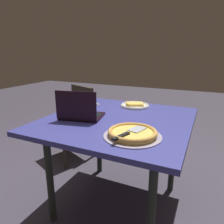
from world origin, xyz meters
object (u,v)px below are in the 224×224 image
Objects in this scene: pizza_plate at (135,105)px; pizza_tray at (132,133)px; dining_table at (118,128)px; laptop at (80,113)px; chair_near at (75,117)px; table_knife at (94,102)px.

pizza_plate is 0.72m from pizza_tray.
laptop is at bearing 117.49° from dining_table.
laptop is (-0.13, 0.25, 0.13)m from dining_table.
chair_near is at bearing 38.40° from laptop.
chair_near reaches higher than dining_table.
pizza_plate is 1.44× the size of table_knife.
dining_table is 0.38m from pizza_tray.
table_knife is (0.50, 0.17, -0.04)m from laptop.
laptop is 1.00× the size of pizza_tray.
dining_table is 1.29× the size of chair_near.
pizza_plate is at bearing -26.00° from laptop.
chair_near reaches higher than pizza_plate.
table_knife is at bearing 44.35° from pizza_tray.
laptop reaches higher than pizza_tray.
laptop reaches higher than pizza_plate.
dining_table is 4.29× the size of pizza_plate.
table_knife is (0.37, 0.43, 0.09)m from dining_table.
pizza_tray is at bearing -143.36° from dining_table.
pizza_tray is 0.41× the size of chair_near.
pizza_tray reaches higher than table_knife.
table_knife is (0.66, 0.65, -0.02)m from pizza_tray.
table_knife reaches higher than dining_table.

